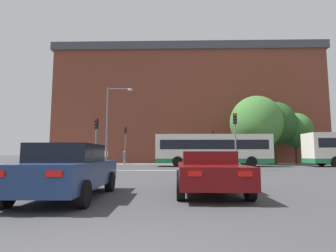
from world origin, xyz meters
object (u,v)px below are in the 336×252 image
object	(u,v)px
car_saloon_left	(68,170)
bus_crossing_lead	(212,149)
street_lamp_junction	(111,118)
car_roadster_right	(209,172)
pedestrian_walking_east	(106,155)
traffic_light_near_left	(96,135)
traffic_light_near_right	(235,132)
traffic_light_far_left	(125,139)
pedestrian_waiting	(124,156)
traffic_light_far_right	(213,141)

from	to	relation	value
car_saloon_left	bus_crossing_lead	world-z (taller)	bus_crossing_lead
bus_crossing_lead	car_saloon_left	bearing A→B (deg)	-20.00
bus_crossing_lead	street_lamp_junction	bearing A→B (deg)	-84.19
car_roadster_right	pedestrian_walking_east	xyz separation A→B (m)	(-9.23, 22.94, 0.42)
traffic_light_near_left	traffic_light_near_right	bearing A→B (deg)	0.03
bus_crossing_lead	traffic_light_far_left	distance (m)	10.99
car_saloon_left	car_roadster_right	xyz separation A→B (m)	(4.09, 1.09, -0.11)
car_saloon_left	pedestrian_waiting	bearing A→B (deg)	96.06
traffic_light_near_left	car_roadster_right	bearing A→B (deg)	-58.41
bus_crossing_lead	pedestrian_waiting	size ratio (longest dim) A/B	6.99
bus_crossing_lead	traffic_light_near_left	size ratio (longest dim) A/B	2.80
traffic_light_near_right	bus_crossing_lead	bearing A→B (deg)	98.69
car_saloon_left	pedestrian_waiting	xyz separation A→B (m)	(-3.05, 24.48, 0.15)
traffic_light_far_right	traffic_light_far_left	world-z (taller)	traffic_light_far_left
car_saloon_left	traffic_light_near_left	xyz separation A→B (m)	(-3.02, 12.65, 1.91)
traffic_light_near_left	pedestrian_walking_east	world-z (taller)	traffic_light_near_left
car_saloon_left	traffic_light_far_left	xyz separation A→B (m)	(-2.82, 23.79, 2.23)
traffic_light_far_right	pedestrian_waiting	world-z (taller)	traffic_light_far_right
car_roadster_right	traffic_light_near_right	bearing A→B (deg)	73.45
car_roadster_right	street_lamp_junction	distance (m)	18.45
traffic_light_near_right	traffic_light_near_left	bearing A→B (deg)	-179.97
traffic_light_near_left	pedestrian_walking_east	xyz separation A→B (m)	(-2.12, 11.37, -1.59)
traffic_light_far_left	pedestrian_walking_east	distance (m)	3.01
pedestrian_walking_east	pedestrian_waiting	bearing A→B (deg)	143.58
car_saloon_left	street_lamp_junction	bearing A→B (deg)	98.80
pedestrian_waiting	pedestrian_walking_east	size ratio (longest dim) A/B	0.87
traffic_light_far_right	street_lamp_junction	size ratio (longest dim) A/B	0.52
bus_crossing_lead	traffic_light_far_right	size ratio (longest dim) A/B	2.78
traffic_light_near_left	traffic_light_near_right	world-z (taller)	traffic_light_near_right
car_saloon_left	traffic_light_near_right	xyz separation A→B (m)	(7.68, 12.66, 2.13)
bus_crossing_lead	pedestrian_waiting	distance (m)	11.47
street_lamp_junction	pedestrian_walking_east	size ratio (longest dim) A/B	4.22
car_saloon_left	pedestrian_walking_east	bearing A→B (deg)	101.02
pedestrian_waiting	pedestrian_walking_east	distance (m)	2.14
pedestrian_waiting	car_roadster_right	bearing A→B (deg)	-9.57
pedestrian_walking_east	traffic_light_far_left	bearing A→B (deg)	125.39
car_saloon_left	bus_crossing_lead	xyz separation A→B (m)	(6.77, 18.61, 0.90)
car_roadster_right	street_lamp_junction	size ratio (longest dim) A/B	0.57
traffic_light_far_right	pedestrian_waiting	xyz separation A→B (m)	(-10.70, 0.47, -1.78)
traffic_light_far_right	traffic_light_near_left	bearing A→B (deg)	-133.18
car_roadster_right	pedestrian_waiting	xyz separation A→B (m)	(-7.14, 23.39, 0.26)
bus_crossing_lead	traffic_light_near_left	bearing A→B (deg)	-58.69
pedestrian_waiting	traffic_light_far_right	bearing A→B (deg)	60.95
traffic_light_far_left	traffic_light_near_right	distance (m)	15.31
traffic_light_near_left	pedestrian_walking_east	size ratio (longest dim) A/B	2.17
car_roadster_right	pedestrian_walking_east	distance (m)	24.73
traffic_light_far_right	pedestrian_waiting	bearing A→B (deg)	177.50
pedestrian_walking_east	traffic_light_near_left	bearing A→B (deg)	51.78
bus_crossing_lead	traffic_light_far_left	size ratio (longest dim) A/B	2.48
car_roadster_right	bus_crossing_lead	world-z (taller)	bus_crossing_lead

